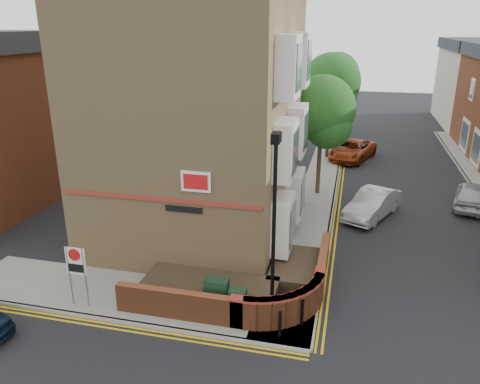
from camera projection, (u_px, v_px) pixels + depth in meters
name	position (u px, v px, depth m)	size (l,w,h in m)	color
ground	(215.00, 338.00, 14.76)	(120.00, 120.00, 0.00)	black
pavement_corner	(134.00, 296.00, 16.90)	(13.00, 3.00, 0.12)	gray
pavement_main	(320.00, 183.00, 28.91)	(2.00, 32.00, 0.12)	gray
kerb_side	(114.00, 320.00, 15.53)	(13.00, 0.15, 0.12)	gray
kerb_main_near	(336.00, 184.00, 28.69)	(0.15, 32.00, 0.12)	gray
yellow_lines_side	(110.00, 326.00, 15.32)	(13.00, 0.28, 0.01)	gold
yellow_lines_main	(340.00, 185.00, 28.65)	(0.28, 32.00, 0.01)	gold
corner_building	(202.00, 99.00, 20.59)	(8.95, 10.40, 13.60)	tan
garden_wall	(234.00, 296.00, 17.05)	(6.80, 6.00, 1.20)	brown
lamppost	(274.00, 231.00, 14.37)	(0.25, 0.50, 6.30)	black
utility_cabinet_large	(217.00, 295.00, 15.77)	(0.80, 0.45, 1.20)	#15301C
utility_cabinet_small	(238.00, 304.00, 15.34)	(0.55, 0.40, 1.10)	#15301C
bollard_near	(280.00, 324.00, 14.49)	(0.11, 0.11, 0.90)	black
bollard_far	(302.00, 312.00, 15.08)	(0.11, 0.11, 0.90)	black
zone_sign	(76.00, 266.00, 15.78)	(0.72, 0.07, 2.20)	slate
far_terrace_cream	(472.00, 82.00, 44.85)	(5.40, 12.40, 8.00)	beige
tree_near	(322.00, 114.00, 25.55)	(3.64, 3.65, 6.70)	#382B1E
tree_mid	(331.00, 86.00, 32.69)	(4.03, 4.03, 7.42)	#382B1E
tree_far	(337.00, 78.00, 40.09)	(3.81, 3.81, 7.00)	#382B1E
traffic_light_assembly	(337.00, 114.00, 36.12)	(0.20, 0.16, 4.20)	black
silver_car_near	(372.00, 204.00, 23.75)	(1.48, 4.23, 1.39)	#A7A9AF
red_car_main	(352.00, 150.00, 33.92)	(2.29, 4.97, 1.38)	#943210
silver_car_far	(472.00, 195.00, 25.03)	(1.66, 4.13, 1.41)	#A3A5AA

